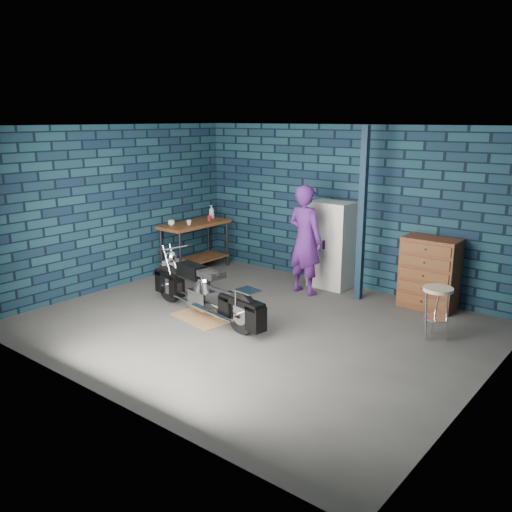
{
  "coord_description": "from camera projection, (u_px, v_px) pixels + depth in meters",
  "views": [
    {
      "loc": [
        4.43,
        -5.46,
        2.8
      ],
      "look_at": [
        -0.21,
        0.3,
        0.91
      ],
      "focal_mm": 38.0,
      "sensor_mm": 36.0,
      "label": 1
    }
  ],
  "objects": [
    {
      "name": "person",
      "position": [
        305.0,
        240.0,
        8.73
      ],
      "size": [
        0.7,
        0.51,
        1.78
      ],
      "primitive_type": "imported",
      "rotation": [
        0.0,
        0.0,
        3.01
      ],
      "color": "#4A1C6B",
      "rests_on": "ground"
    },
    {
      "name": "locker",
      "position": [
        331.0,
        245.0,
        9.09
      ],
      "size": [
        0.68,
        0.49,
        1.46
      ],
      "primitive_type": "cube",
      "color": "beige",
      "rests_on": "ground"
    },
    {
      "name": "motorcycle",
      "position": [
        205.0,
        287.0,
        7.74
      ],
      "size": [
        2.13,
        0.9,
        0.91
      ],
      "primitive_type": null,
      "rotation": [
        0.0,
        0.0,
        -0.17
      ],
      "color": "black",
      "rests_on": "ground"
    },
    {
      "name": "storage_bin",
      "position": [
        177.0,
        268.0,
        9.87
      ],
      "size": [
        0.44,
        0.31,
        0.27
      ],
      "primitive_type": "cube",
      "color": "#96999E",
      "rests_on": "ground"
    },
    {
      "name": "cup_a",
      "position": [
        171.0,
        223.0,
        9.78
      ],
      "size": [
        0.15,
        0.15,
        0.1
      ],
      "primitive_type": "imported",
      "rotation": [
        0.0,
        0.0,
        0.23
      ],
      "color": "#BFAD90",
      "rests_on": "workbench"
    },
    {
      "name": "drip_mat",
      "position": [
        205.0,
        316.0,
        7.85
      ],
      "size": [
        0.99,
        0.81,
        0.01
      ],
      "primitive_type": "cube",
      "rotation": [
        0.0,
        0.0,
        -0.17
      ],
      "color": "brown",
      "rests_on": "ground"
    },
    {
      "name": "workbench",
      "position": [
        195.0,
        246.0,
        10.18
      ],
      "size": [
        0.6,
        1.4,
        0.91
      ],
      "primitive_type": "cube",
      "color": "brown",
      "rests_on": "ground"
    },
    {
      "name": "mug_red",
      "position": [
        209.0,
        218.0,
        10.22
      ],
      "size": [
        0.09,
        0.09,
        0.1
      ],
      "primitive_type": "cylinder",
      "rotation": [
        0.0,
        0.0,
        -0.32
      ],
      "color": "maroon",
      "rests_on": "workbench"
    },
    {
      "name": "support_post",
      "position": [
        362.0,
        215.0,
        8.3
      ],
      "size": [
        0.1,
        0.1,
        2.7
      ],
      "primitive_type": "cube",
      "color": "#102434",
      "rests_on": "ground"
    },
    {
      "name": "room_walls",
      "position": [
        279.0,
        185.0,
        7.45
      ],
      "size": [
        6.02,
        5.01,
        2.71
      ],
      "color": "black",
      "rests_on": "ground"
    },
    {
      "name": "tool_chest",
      "position": [
        429.0,
        273.0,
        8.1
      ],
      "size": [
        0.81,
        0.45,
        1.08
      ],
      "primitive_type": "cube",
      "color": "brown",
      "rests_on": "ground"
    },
    {
      "name": "bottle",
      "position": [
        212.0,
        212.0,
        10.42
      ],
      "size": [
        0.11,
        0.11,
        0.26
      ],
      "primitive_type": "imported",
      "rotation": [
        0.0,
        0.0,
        -0.05
      ],
      "color": "#96999E",
      "rests_on": "workbench"
    },
    {
      "name": "ground",
      "position": [
        254.0,
        326.0,
        7.5
      ],
      "size": [
        6.0,
        6.0,
        0.0
      ],
      "primitive_type": "plane",
      "color": "#4C4A47",
      "rests_on": "ground"
    },
    {
      "name": "shop_stool",
      "position": [
        436.0,
        313.0,
        7.0
      ],
      "size": [
        0.42,
        0.42,
        0.7
      ],
      "primitive_type": null,
      "rotation": [
        0.0,
        0.0,
        -0.12
      ],
      "color": "#BFAD90",
      "rests_on": "ground"
    },
    {
      "name": "cup_b",
      "position": [
        189.0,
        223.0,
        9.84
      ],
      "size": [
        0.12,
        0.12,
        0.09
      ],
      "primitive_type": "imported",
      "rotation": [
        0.0,
        0.0,
        0.42
      ],
      "color": "#BFAD90",
      "rests_on": "workbench"
    }
  ]
}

